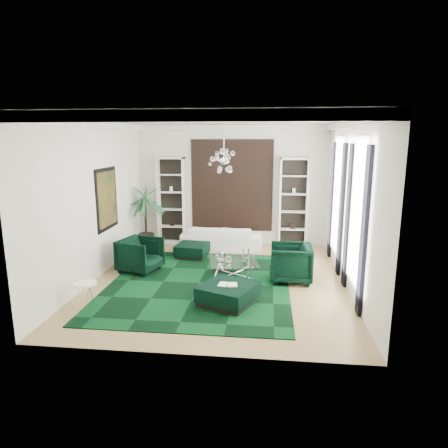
# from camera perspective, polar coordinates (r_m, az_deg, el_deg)

# --- Properties ---
(floor) EXTENTS (6.00, 7.00, 0.02)m
(floor) POSITION_cam_1_polar(r_m,az_deg,el_deg) (9.86, -0.74, -7.96)
(floor) COLOR tan
(floor) RESTS_ON ground
(ceiling) EXTENTS (6.00, 7.00, 0.02)m
(ceiling) POSITION_cam_1_polar(r_m,az_deg,el_deg) (9.27, -0.81, 14.80)
(ceiling) COLOR white
(ceiling) RESTS_ON ground
(wall_back) EXTENTS (6.00, 0.02, 3.80)m
(wall_back) POSITION_cam_1_polar(r_m,az_deg,el_deg) (12.84, 1.16, 5.53)
(wall_back) COLOR silver
(wall_back) RESTS_ON ground
(wall_front) EXTENTS (6.00, 0.02, 3.80)m
(wall_front) POSITION_cam_1_polar(r_m,az_deg,el_deg) (5.98, -4.91, -2.26)
(wall_front) COLOR silver
(wall_front) RESTS_ON ground
(wall_left) EXTENTS (0.02, 7.00, 3.80)m
(wall_left) POSITION_cam_1_polar(r_m,az_deg,el_deg) (10.19, -17.84, 3.21)
(wall_left) COLOR silver
(wall_left) RESTS_ON ground
(wall_right) EXTENTS (0.02, 7.00, 3.80)m
(wall_right) POSITION_cam_1_polar(r_m,az_deg,el_deg) (9.50, 17.58, 2.60)
(wall_right) COLOR silver
(wall_right) RESTS_ON ground
(crown_molding) EXTENTS (6.00, 7.00, 0.18)m
(crown_molding) POSITION_cam_1_polar(r_m,az_deg,el_deg) (9.27, -0.81, 14.12)
(crown_molding) COLOR white
(crown_molding) RESTS_ON ceiling
(ceiling_medallion) EXTENTS (0.90, 0.90, 0.05)m
(ceiling_medallion) POSITION_cam_1_polar(r_m,az_deg,el_deg) (9.57, -0.58, 14.48)
(ceiling_medallion) COLOR white
(ceiling_medallion) RESTS_ON ceiling
(tapestry) EXTENTS (2.50, 0.06, 2.80)m
(tapestry) POSITION_cam_1_polar(r_m,az_deg,el_deg) (12.79, 1.14, 5.51)
(tapestry) COLOR black
(tapestry) RESTS_ON wall_back
(shelving_left) EXTENTS (0.90, 0.38, 2.80)m
(shelving_left) POSITION_cam_1_polar(r_m,az_deg,el_deg) (13.03, -7.52, 3.31)
(shelving_left) COLOR white
(shelving_left) RESTS_ON floor
(shelving_right) EXTENTS (0.90, 0.38, 2.80)m
(shelving_right) POSITION_cam_1_polar(r_m,az_deg,el_deg) (12.68, 9.89, 2.99)
(shelving_right) COLOR white
(shelving_right) RESTS_ON floor
(painting) EXTENTS (0.04, 1.30, 1.60)m
(painting) POSITION_cam_1_polar(r_m,az_deg,el_deg) (10.73, -16.34, 3.46)
(painting) COLOR black
(painting) RESTS_ON wall_left
(window_near) EXTENTS (0.03, 1.10, 2.90)m
(window_near) POSITION_cam_1_polar(r_m,az_deg,el_deg) (8.62, 18.58, 1.61)
(window_near) COLOR white
(window_near) RESTS_ON wall_right
(curtain_near_a) EXTENTS (0.07, 0.30, 3.25)m
(curtain_near_a) POSITION_cam_1_polar(r_m,az_deg,el_deg) (7.92, 19.37, -1.19)
(curtain_near_a) COLOR black
(curtain_near_a) RESTS_ON floor
(curtain_near_b) EXTENTS (0.07, 0.30, 3.25)m
(curtain_near_b) POSITION_cam_1_polar(r_m,az_deg,el_deg) (9.41, 17.29, 0.99)
(curtain_near_b) COLOR black
(curtain_near_b) RESTS_ON floor
(window_far) EXTENTS (0.03, 1.10, 2.90)m
(window_far) POSITION_cam_1_polar(r_m,az_deg,el_deg) (10.95, 15.99, 3.91)
(window_far) COLOR white
(window_far) RESTS_ON wall_right
(curtain_far_a) EXTENTS (0.07, 0.30, 3.25)m
(curtain_far_a) POSITION_cam_1_polar(r_m,az_deg,el_deg) (10.22, 16.43, 1.90)
(curtain_far_a) COLOR black
(curtain_far_a) RESTS_ON floor
(curtain_far_b) EXTENTS (0.07, 0.30, 3.25)m
(curtain_far_b) POSITION_cam_1_polar(r_m,az_deg,el_deg) (11.74, 15.13, 3.26)
(curtain_far_b) COLOR black
(curtain_far_b) RESTS_ON floor
(rug) EXTENTS (4.20, 5.00, 0.02)m
(rug) POSITION_cam_1_polar(r_m,az_deg,el_deg) (9.59, -3.55, -8.47)
(rug) COLOR black
(rug) RESTS_ON floor
(sofa) EXTENTS (2.48, 1.02, 0.72)m
(sofa) POSITION_cam_1_polar(r_m,az_deg,el_deg) (12.42, -0.32, -1.93)
(sofa) COLOR white
(sofa) RESTS_ON floor
(armchair_left) EXTENTS (1.18, 1.16, 0.88)m
(armchair_left) POSITION_cam_1_polar(r_m,az_deg,el_deg) (10.53, -11.88, -4.35)
(armchair_left) COLOR black
(armchair_left) RESTS_ON floor
(armchair_right) EXTENTS (1.01, 0.98, 0.90)m
(armchair_right) POSITION_cam_1_polar(r_m,az_deg,el_deg) (9.76, 9.50, -5.50)
(armchair_right) COLOR black
(armchair_right) RESTS_ON floor
(coffee_table) EXTENTS (1.38, 1.38, 0.40)m
(coffee_table) POSITION_cam_1_polar(r_m,az_deg,el_deg) (9.98, 1.34, -6.44)
(coffee_table) COLOR white
(coffee_table) RESTS_ON floor
(ottoman_side) EXTENTS (0.95, 0.95, 0.38)m
(ottoman_side) POSITION_cam_1_polar(r_m,az_deg,el_deg) (11.64, -4.56, -3.79)
(ottoman_side) COLOR black
(ottoman_side) RESTS_ON floor
(ottoman_front) EXTENTS (1.35, 1.35, 0.41)m
(ottoman_front) POSITION_cam_1_polar(r_m,az_deg,el_deg) (8.43, 0.56, -10.00)
(ottoman_front) COLOR black
(ottoman_front) RESTS_ON floor
(book) EXTENTS (0.40, 0.27, 0.03)m
(book) POSITION_cam_1_polar(r_m,az_deg,el_deg) (8.35, 0.57, -8.60)
(book) COLOR white
(book) RESTS_ON ottoman_front
(side_table) EXTENTS (0.60, 0.60, 0.45)m
(side_table) POSITION_cam_1_polar(r_m,az_deg,el_deg) (8.85, -19.10, -9.44)
(side_table) COLOR white
(side_table) RESTS_ON floor
(palm) EXTENTS (1.67, 1.67, 2.62)m
(palm) POSITION_cam_1_polar(r_m,az_deg,el_deg) (12.67, -11.22, 2.51)
(palm) COLOR #206234
(palm) RESTS_ON floor
(chandelier) EXTENTS (0.91, 0.91, 0.65)m
(chandelier) POSITION_cam_1_polar(r_m,az_deg,el_deg) (9.54, -0.01, 8.96)
(chandelier) COLOR white
(chandelier) RESTS_ON ceiling
(table_plant) EXTENTS (0.13, 0.12, 0.21)m
(table_plant) POSITION_cam_1_polar(r_m,az_deg,el_deg) (9.63, 2.96, -5.23)
(table_plant) COLOR #206234
(table_plant) RESTS_ON coffee_table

